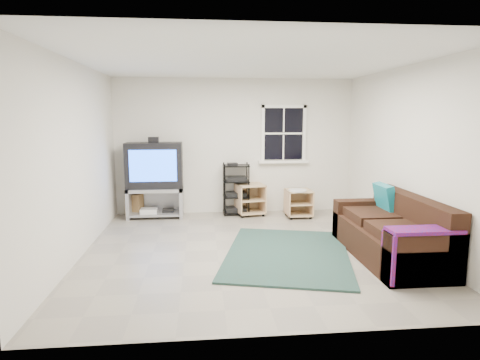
{
  "coord_description": "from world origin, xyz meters",
  "views": [
    {
      "loc": [
        -0.65,
        -5.47,
        1.88
      ],
      "look_at": [
        -0.09,
        0.4,
        0.94
      ],
      "focal_mm": 30.0,
      "sensor_mm": 36.0,
      "label": 1
    }
  ],
  "objects": [
    {
      "name": "room",
      "position": [
        0.95,
        2.27,
        1.48
      ],
      "size": [
        4.6,
        4.62,
        4.6
      ],
      "color": "gray",
      "rests_on": "ground"
    },
    {
      "name": "tv_unit",
      "position": [
        -1.52,
        2.02,
        0.83
      ],
      "size": [
        1.03,
        0.51,
        1.51
      ],
      "color": "#95969D",
      "rests_on": "ground"
    },
    {
      "name": "av_rack",
      "position": [
        0.0,
        2.1,
        0.43
      ],
      "size": [
        0.5,
        0.36,
        1.0
      ],
      "color": "black",
      "rests_on": "ground"
    },
    {
      "name": "side_table_left",
      "position": [
        0.26,
        2.07,
        0.32
      ],
      "size": [
        0.59,
        0.59,
        0.6
      ],
      "rotation": [
        0.0,
        0.0,
        0.18
      ],
      "color": "tan",
      "rests_on": "ground"
    },
    {
      "name": "side_table_right",
      "position": [
        1.15,
        1.78,
        0.3
      ],
      "size": [
        0.48,
        0.51,
        0.54
      ],
      "rotation": [
        0.0,
        0.0,
        0.02
      ],
      "color": "tan",
      "rests_on": "ground"
    },
    {
      "name": "sofa",
      "position": [
        1.87,
        -0.51,
        0.32
      ],
      "size": [
        0.89,
        2.0,
        0.91
      ],
      "color": "black",
      "rests_on": "ground"
    },
    {
      "name": "shag_rug",
      "position": [
        0.51,
        -0.28,
        0.01
      ],
      "size": [
        2.12,
        2.57,
        0.03
      ],
      "primitive_type": "cube",
      "rotation": [
        0.0,
        0.0,
        -0.24
      ],
      "color": "black",
      "rests_on": "ground"
    },
    {
      "name": "paper_bag",
      "position": [
        -1.94,
        2.15,
        0.21
      ],
      "size": [
        0.35,
        0.29,
        0.42
      ],
      "primitive_type": "cube",
      "rotation": [
        0.0,
        0.0,
        -0.39
      ],
      "color": "olive",
      "rests_on": "ground"
    }
  ]
}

